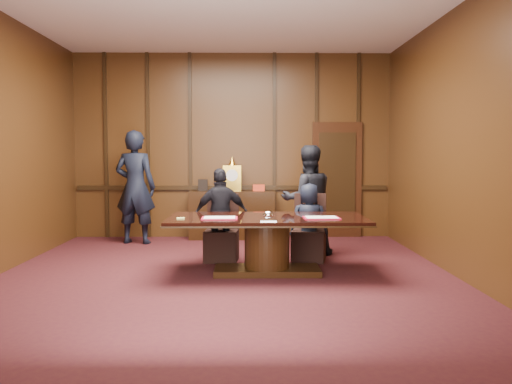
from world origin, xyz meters
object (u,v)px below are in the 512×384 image
at_px(sideboard, 232,213).
at_px(signatory_left, 221,215).
at_px(witness_left, 135,187).
at_px(signatory_right, 309,222).
at_px(witness_right, 308,200).
at_px(conference_table, 267,235).

height_order(sideboard, signatory_left, sideboard).
xyz_separation_m(sideboard, witness_left, (-1.71, -0.52, 0.52)).
relative_size(signatory_right, witness_right, 0.67).
xyz_separation_m(sideboard, witness_right, (1.24, -1.61, 0.38)).
height_order(signatory_right, witness_left, witness_left).
bearing_deg(conference_table, witness_right, 63.56).
bearing_deg(signatory_left, sideboard, -104.60).
bearing_deg(sideboard, signatory_left, -92.59).
bearing_deg(signatory_right, witness_right, -91.68).
xyz_separation_m(sideboard, signatory_left, (-0.10, -2.20, 0.21)).
distance_m(sideboard, witness_right, 2.07).
distance_m(sideboard, conference_table, 3.05).
distance_m(sideboard, signatory_left, 2.21).
relative_size(conference_table, witness_left, 1.30).
distance_m(conference_table, witness_left, 3.39).
bearing_deg(conference_table, signatory_right, 50.91).
relative_size(conference_table, signatory_left, 1.89).
relative_size(conference_table, witness_right, 1.51).
bearing_deg(witness_left, signatory_left, 144.13).
height_order(signatory_left, witness_left, witness_left).
bearing_deg(witness_right, signatory_right, 78.36).
bearing_deg(witness_left, witness_right, 170.07).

